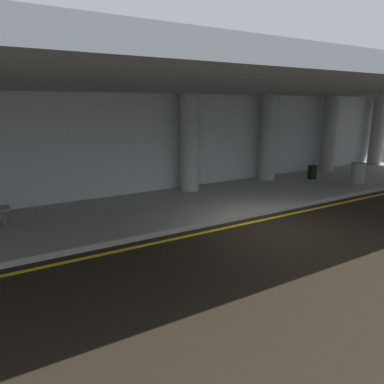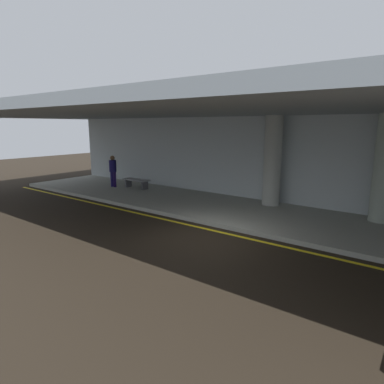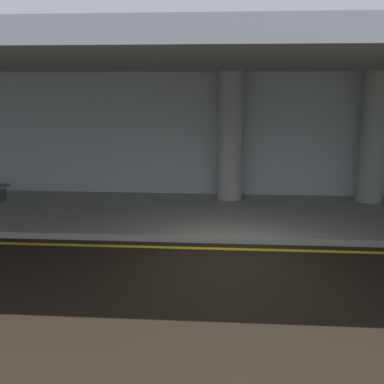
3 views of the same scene
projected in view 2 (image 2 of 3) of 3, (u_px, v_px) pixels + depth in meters
name	position (u px, v px, depth m)	size (l,w,h in m)	color
ground_plane	(208.00, 237.00, 10.08)	(60.00, 60.00, 0.00)	black
sidewalk	(254.00, 214.00, 12.48)	(26.00, 4.20, 0.15)	gray
lane_stripe_yellow	(220.00, 232.00, 10.59)	(26.00, 0.14, 0.01)	yellow
support_column_far_left	(273.00, 161.00, 13.30)	(0.71, 0.71, 3.65)	#969993
ceiling_overhang	(251.00, 109.00, 11.31)	(28.00, 13.20, 0.30)	gray
terminal_back_wall	(279.00, 161.00, 13.87)	(26.00, 0.30, 3.80)	#A8B2B5
traveler_with_luggage	(113.00, 169.00, 17.39)	(0.38, 0.38, 1.68)	#16104D
bench_metal	(136.00, 182.00, 17.12)	(1.60, 0.50, 0.48)	slate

